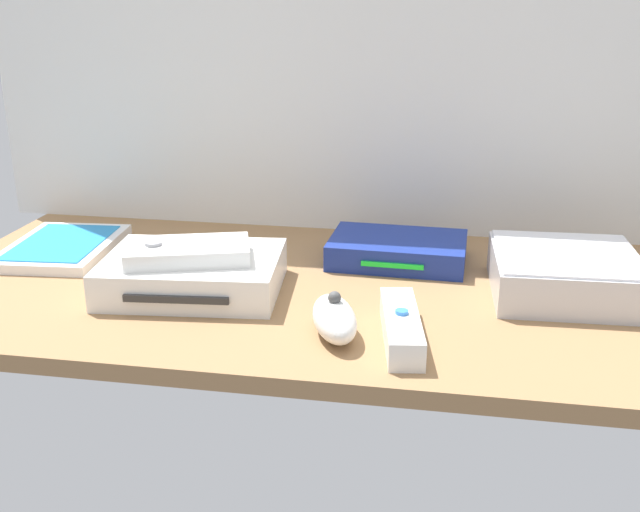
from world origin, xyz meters
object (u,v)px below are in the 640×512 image
at_px(game_console, 193,274).
at_px(remote_classic_pad, 188,252).
at_px(game_case, 62,247).
at_px(remote_nunchuk, 334,318).
at_px(remote_wand, 401,327).
at_px(mini_computer, 565,274).
at_px(network_router, 398,250).

relative_size(game_console, remote_classic_pad, 1.39).
height_order(game_case, remote_nunchuk, remote_nunchuk).
xyz_separation_m(game_console, remote_nunchuk, (0.19, -0.10, -0.00)).
bearing_deg(remote_classic_pad, remote_wand, -34.91).
relative_size(mini_computer, remote_wand, 1.16).
bearing_deg(remote_classic_pad, remote_nunchuk, -41.51).
xyz_separation_m(game_case, remote_classic_pad, (0.23, -0.12, 0.05)).
xyz_separation_m(mini_computer, network_router, (-0.21, 0.08, -0.01)).
xyz_separation_m(game_case, remote_nunchuk, (0.42, -0.20, 0.01)).
bearing_deg(game_console, remote_classic_pad, -98.26).
height_order(mini_computer, network_router, mini_computer).
bearing_deg(network_router, remote_nunchuk, -98.93).
bearing_deg(network_router, remote_classic_pad, -144.22).
bearing_deg(game_case, mini_computer, -7.92).
relative_size(network_router, remote_nunchuk, 1.69).
xyz_separation_m(game_case, remote_wand, (0.49, -0.20, 0.01)).
relative_size(game_console, remote_nunchuk, 2.06).
distance_m(network_router, remote_nunchuk, 0.25).
bearing_deg(game_console, mini_computer, 2.90).
bearing_deg(remote_nunchuk, network_router, 59.28).
distance_m(game_case, remote_nunchuk, 0.47).
height_order(network_router, remote_nunchuk, remote_nunchuk).
height_order(mini_computer, remote_classic_pad, remote_classic_pad).
xyz_separation_m(network_router, remote_wand, (0.02, -0.24, -0.00)).
bearing_deg(remote_classic_pad, network_router, 16.54).
distance_m(game_console, remote_wand, 0.28).
distance_m(network_router, remote_classic_pad, 0.29).
bearing_deg(mini_computer, remote_wand, -138.76).
xyz_separation_m(network_router, remote_nunchuk, (-0.05, -0.24, 0.00)).
distance_m(game_case, remote_classic_pad, 0.26).
bearing_deg(network_router, game_case, -172.72).
distance_m(game_case, remote_wand, 0.53).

